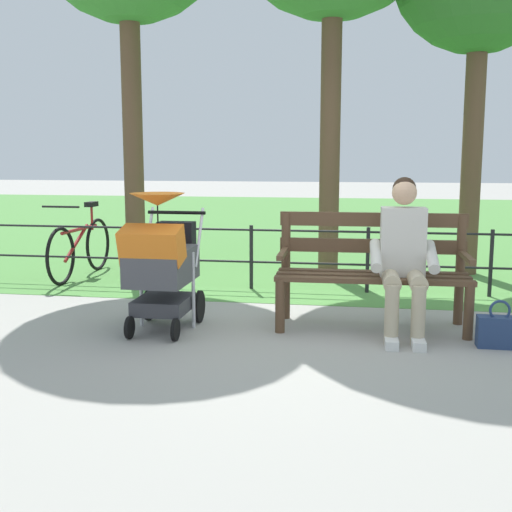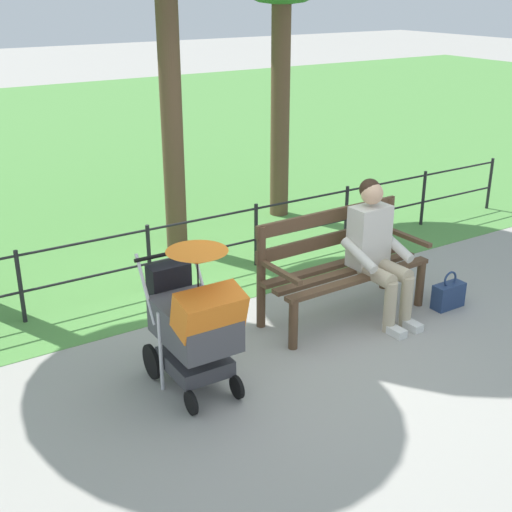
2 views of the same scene
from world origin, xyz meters
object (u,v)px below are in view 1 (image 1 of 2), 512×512
at_px(stroller, 162,260).
at_px(bicycle, 81,247).
at_px(park_bench, 372,265).
at_px(handbag, 499,331).
at_px(person_on_bench, 404,252).

xyz_separation_m(stroller, bicycle, (1.69, -2.17, -0.23)).
bearing_deg(stroller, bicycle, -52.00).
distance_m(park_bench, stroller, 1.77).
bearing_deg(handbag, person_on_bench, -20.24).
height_order(person_on_bench, stroller, person_on_bench).
bearing_deg(park_bench, bicycle, -26.91).
height_order(park_bench, stroller, stroller).
height_order(stroller, bicycle, stroller).
height_order(park_bench, person_on_bench, person_on_bench).
relative_size(stroller, bicycle, 0.69).
height_order(stroller, handbag, stroller).
height_order(handbag, bicycle, bicycle).
xyz_separation_m(park_bench, stroller, (1.71, 0.44, 0.07)).
distance_m(person_on_bench, stroller, 1.97).
xyz_separation_m(park_bench, person_on_bench, (-0.24, 0.22, 0.15)).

